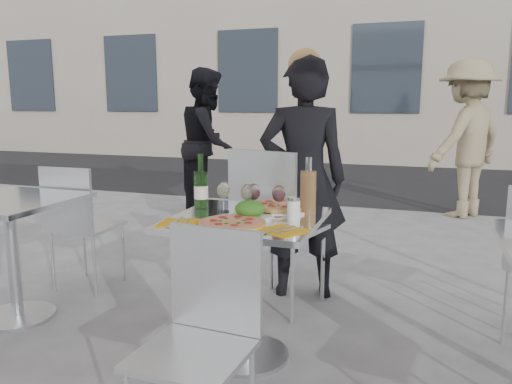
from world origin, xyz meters
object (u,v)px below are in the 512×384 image
(side_table_left, at_px, (11,233))
(chair_far, at_px, (272,217))
(wineglass_red_a, at_px, (254,193))
(napkin_right, at_px, (283,230))
(woman_diner, at_px, (303,180))
(pizza_far, at_px, (280,207))
(side_chair_lfar, at_px, (78,218))
(sugar_shaker, at_px, (294,208))
(pedestrian_a, at_px, (208,143))
(pizza_near, at_px, (232,223))
(carafe, at_px, (308,191))
(pedestrian_b, at_px, (466,139))
(wineglass_red_b, at_px, (279,195))
(salad_plate, at_px, (250,210))
(chair_near, at_px, (203,324))
(wine_bottle, at_px, (201,188))
(main_table, at_px, (247,258))
(wineglass_white_b, at_px, (247,193))
(napkin_left, at_px, (179,223))
(wineglass_white_a, at_px, (224,191))

(side_table_left, relative_size, chair_far, 0.73)
(wineglass_red_a, height_order, napkin_right, wineglass_red_a)
(woman_diner, xyz_separation_m, pizza_far, (0.05, -0.73, -0.04))
(side_chair_lfar, xyz_separation_m, pizza_far, (1.53, -0.30, 0.24))
(woman_diner, xyz_separation_m, sugar_shaker, (0.17, -0.91, 0.00))
(pedestrian_a, relative_size, pizza_near, 5.42)
(woman_diner, relative_size, carafe, 5.53)
(side_table_left, height_order, pedestrian_a, pedestrian_a)
(pedestrian_b, distance_m, carafe, 3.87)
(napkin_right, bearing_deg, woman_diner, 126.04)
(wineglass_red_b, bearing_deg, sugar_shaker, -18.25)
(salad_plate, bearing_deg, chair_near, -85.42)
(chair_near, distance_m, wineglass_red_b, 0.84)
(side_table_left, bearing_deg, carafe, 5.66)
(wine_bottle, relative_size, napkin_right, 1.22)
(carafe, height_order, wineglass_red_b, carafe)
(main_table, bearing_deg, sugar_shaker, 9.67)
(main_table, height_order, sugar_shaker, sugar_shaker)
(salad_plate, distance_m, wineglass_red_a, 0.11)
(wine_bottle, bearing_deg, salad_plate, -19.93)
(chair_far, relative_size, sugar_shaker, 9.65)
(wineglass_white_b, bearing_deg, woman_diner, 85.26)
(pizza_far, height_order, salad_plate, salad_plate)
(woman_diner, height_order, pedestrian_b, pedestrian_b)
(salad_plate, distance_m, napkin_right, 0.30)
(chair_near, bearing_deg, chair_far, 99.43)
(main_table, bearing_deg, side_table_left, 180.00)
(wineglass_red_b, bearing_deg, salad_plate, -149.32)
(wineglass_white_b, bearing_deg, napkin_right, -44.43)
(wineglass_white_b, relative_size, napkin_right, 0.65)
(chair_near, xyz_separation_m, pedestrian_a, (-1.63, 3.71, 0.35))
(woman_diner, bearing_deg, pedestrian_a, -67.76)
(chair_far, distance_m, napkin_left, 0.88)
(main_table, bearing_deg, wineglass_white_b, 103.82)
(salad_plate, xyz_separation_m, wineglass_white_a, (-0.17, 0.08, 0.07))
(wineglass_red_a, relative_size, napkin_left, 0.77)
(woman_diner, bearing_deg, wineglass_red_b, 79.77)
(pedestrian_a, height_order, napkin_right, pedestrian_a)
(napkin_left, bearing_deg, sugar_shaker, 19.84)
(chair_far, distance_m, pedestrian_a, 2.85)
(carafe, xyz_separation_m, wineglass_white_a, (-0.42, -0.10, -0.01))
(salad_plate, bearing_deg, wine_bottle, 160.07)
(wine_bottle, height_order, napkin_left, wine_bottle)
(side_chair_lfar, relative_size, salad_plate, 4.03)
(main_table, relative_size, side_chair_lfar, 0.84)
(napkin_left, bearing_deg, wineglass_red_a, 38.84)
(pizza_near, bearing_deg, pizza_far, 74.13)
(side_table_left, relative_size, carafe, 2.59)
(chair_far, distance_m, woman_diner, 0.40)
(side_table_left, distance_m, wineglass_red_a, 1.55)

